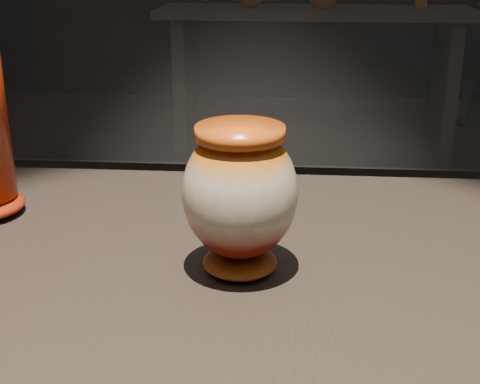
# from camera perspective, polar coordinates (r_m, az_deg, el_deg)

# --- Properties ---
(main_vase) EXTENTS (0.18, 0.18, 0.20)m
(main_vase) POSITION_cam_1_polar(r_m,az_deg,el_deg) (0.86, -0.00, -0.23)
(main_vase) COLOR #651409
(main_vase) RESTS_ON display_plinth
(back_shelf) EXTENTS (2.00, 0.60, 0.90)m
(back_shelf) POSITION_cam_1_polar(r_m,az_deg,el_deg) (4.44, 6.32, 11.94)
(back_shelf) COLOR black
(back_shelf) RESTS_ON ground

